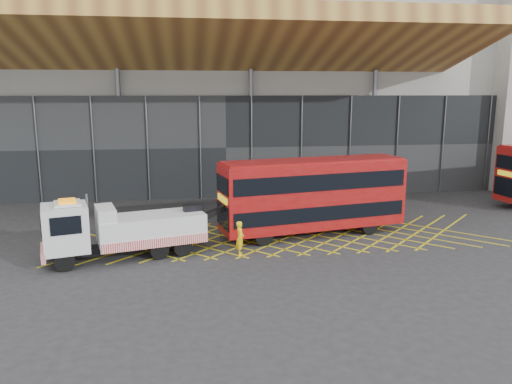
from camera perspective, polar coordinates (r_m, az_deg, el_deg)
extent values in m
plane|color=#262629|center=(28.75, -5.54, -5.45)|extent=(120.00, 120.00, 0.00)
cube|color=gold|center=(28.97, -15.12, -5.65)|extent=(7.16, 7.16, 0.01)
cube|color=gold|center=(28.97, -15.12, -5.65)|extent=(7.16, 7.16, 0.01)
cube|color=gold|center=(28.81, -11.94, -5.60)|extent=(7.16, 7.16, 0.01)
cube|color=gold|center=(28.81, -11.94, -5.60)|extent=(7.16, 7.16, 0.01)
cube|color=gold|center=(28.74, -8.75, -5.52)|extent=(7.16, 7.16, 0.01)
cube|color=gold|center=(28.74, -8.75, -5.52)|extent=(7.16, 7.16, 0.01)
cube|color=gold|center=(28.75, -5.54, -5.43)|extent=(7.16, 7.16, 0.01)
cube|color=gold|center=(28.75, -5.54, -5.43)|extent=(7.16, 7.16, 0.01)
cube|color=gold|center=(28.85, -2.35, -5.33)|extent=(7.16, 7.16, 0.01)
cube|color=gold|center=(28.85, -2.35, -5.33)|extent=(7.16, 7.16, 0.01)
cube|color=gold|center=(29.04, 0.80, -5.21)|extent=(7.16, 7.16, 0.01)
cube|color=gold|center=(29.04, 0.80, -5.21)|extent=(7.16, 7.16, 0.01)
cube|color=gold|center=(29.32, 3.91, -5.07)|extent=(7.16, 7.16, 0.01)
cube|color=gold|center=(29.32, 3.91, -5.07)|extent=(7.16, 7.16, 0.01)
cube|color=gold|center=(29.68, 6.94, -4.93)|extent=(7.16, 7.16, 0.01)
cube|color=gold|center=(29.68, 6.94, -4.93)|extent=(7.16, 7.16, 0.01)
cube|color=gold|center=(30.12, 9.90, -4.77)|extent=(7.16, 7.16, 0.01)
cube|color=gold|center=(30.12, 9.90, -4.77)|extent=(7.16, 7.16, 0.01)
cube|color=gold|center=(30.64, 12.76, -4.61)|extent=(7.16, 7.16, 0.01)
cube|color=gold|center=(30.64, 12.76, -4.61)|extent=(7.16, 7.16, 0.01)
cube|color=gold|center=(31.23, 15.52, -4.44)|extent=(7.16, 7.16, 0.01)
cube|color=gold|center=(31.23, 15.52, -4.44)|extent=(7.16, 7.16, 0.01)
cube|color=gold|center=(31.89, 18.16, -4.27)|extent=(7.16, 7.16, 0.01)
cube|color=gold|center=(31.89, 18.16, -4.27)|extent=(7.16, 7.16, 0.01)
cube|color=gold|center=(32.61, 20.70, -4.10)|extent=(7.16, 7.16, 0.01)
cube|color=gold|center=(32.61, 20.70, -4.10)|extent=(7.16, 7.16, 0.01)
cube|color=gray|center=(46.61, -4.28, 12.23)|extent=(55.00, 14.00, 18.00)
cube|color=black|center=(39.55, -3.49, 5.14)|extent=(55.00, 0.80, 8.00)
cube|color=brown|center=(35.66, -6.49, 16.48)|extent=(40.00, 11.93, 4.07)
cylinder|color=#595B60|center=(39.46, -15.21, 6.21)|extent=(0.36, 0.36, 10.00)
cylinder|color=#595B60|center=(39.46, -0.57, 6.60)|extent=(0.36, 0.36, 10.00)
cylinder|color=#595B60|center=(41.93, 13.21, 6.59)|extent=(0.36, 0.36, 10.00)
cube|color=black|center=(26.35, -14.36, -5.97)|extent=(8.13, 2.94, 0.30)
cube|color=white|center=(25.79, -20.95, -3.87)|extent=(2.55, 2.61, 2.24)
cube|color=black|center=(25.69, -23.35, -3.22)|extent=(0.53, 1.84, 0.95)
cube|color=red|center=(26.09, -23.15, -6.43)|extent=(0.79, 2.22, 0.47)
cube|color=orange|center=(25.49, -20.77, -0.98)|extent=(1.02, 1.20, 0.10)
cube|color=white|center=(26.31, -11.85, -4.02)|extent=(5.72, 3.46, 1.38)
cube|color=red|center=(25.41, -11.31, -5.76)|extent=(5.17, 1.43, 0.47)
cube|color=white|center=(25.76, -16.83, -2.33)|extent=(1.37, 2.22, 0.60)
cube|color=black|center=(26.60, -7.19, -1.87)|extent=(1.11, 0.68, 0.43)
cube|color=black|center=(26.94, -5.40, -2.61)|extent=(1.90, 0.78, 0.93)
cylinder|color=black|center=(25.30, -21.04, -7.42)|extent=(0.99, 0.54, 0.95)
cylinder|color=black|center=(27.03, -21.19, -6.24)|extent=(0.99, 0.54, 0.95)
cylinder|color=black|center=(26.02, -8.38, -6.25)|extent=(0.99, 0.54, 0.95)
cylinder|color=black|center=(27.70, -9.33, -5.18)|extent=(0.99, 0.54, 0.95)
cylinder|color=#595B60|center=(26.56, -18.69, -2.23)|extent=(0.12, 0.12, 1.90)
cube|color=maroon|center=(29.29, 6.57, -0.21)|extent=(11.23, 4.65, 3.86)
cube|color=black|center=(29.49, 6.53, -1.93)|extent=(10.82, 4.62, 0.85)
cube|color=black|center=(29.13, 6.61, 1.50)|extent=(10.82, 4.62, 0.95)
cube|color=black|center=(27.58, -3.82, -2.71)|extent=(0.50, 2.20, 1.29)
cube|color=black|center=(27.21, -3.87, 0.85)|extent=(0.50, 2.20, 0.95)
cube|color=yellow|center=(27.36, -3.87, -0.79)|extent=(0.41, 1.75, 0.35)
cube|color=maroon|center=(28.96, 6.65, 3.59)|extent=(10.98, 4.41, 0.12)
cylinder|color=black|center=(27.43, 0.91, -5.10)|extent=(1.07, 0.50, 1.04)
cylinder|color=black|center=(29.46, -0.60, -3.93)|extent=(1.07, 0.50, 1.04)
cylinder|color=black|center=(30.30, 12.85, -3.78)|extent=(1.07, 0.50, 1.04)
cylinder|color=black|center=(32.15, 10.74, -2.82)|extent=(1.07, 0.50, 1.04)
cube|color=black|center=(39.79, 26.67, 0.50)|extent=(0.38, 2.25, 1.31)
cube|color=black|center=(39.53, 26.89, 3.01)|extent=(0.38, 2.25, 0.96)
cube|color=yellow|center=(39.64, 26.78, 1.86)|extent=(0.31, 1.79, 0.35)
imported|color=yellow|center=(25.86, -1.82, -5.27)|extent=(0.44, 0.66, 1.78)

